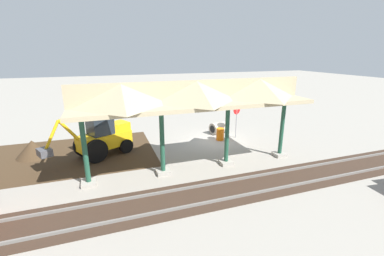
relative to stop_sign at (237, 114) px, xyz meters
The scene contains 9 objects.
ground_plane 2.55m from the stop_sign, ahead, with size 120.00×120.00×0.00m, color gray.
dirt_work_zone 11.70m from the stop_sign, ahead, with size 10.26×7.00×0.01m, color #42301E.
platform_canopy 6.69m from the stop_sign, 41.11° to the left, with size 12.35×3.20×4.90m.
rail_tracks 7.32m from the stop_sign, 75.80° to the left, with size 60.00×2.58×0.15m.
stop_sign is the anchor object (origin of this frame).
backhoe 9.58m from the stop_sign, ahead, with size 5.23×3.48×2.82m.
dirt_mound 13.83m from the stop_sign, ahead, with size 3.97×3.97×2.10m, color #42301E.
concrete_pipe 2.12m from the stop_sign, 59.56° to the right, with size 1.45×1.22×0.91m.
traffic_barrel 1.97m from the stop_sign, ahead, with size 0.56×0.56×0.90m, color orange.
Camera 1 is at (7.51, 16.37, 6.25)m, focal length 24.00 mm.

